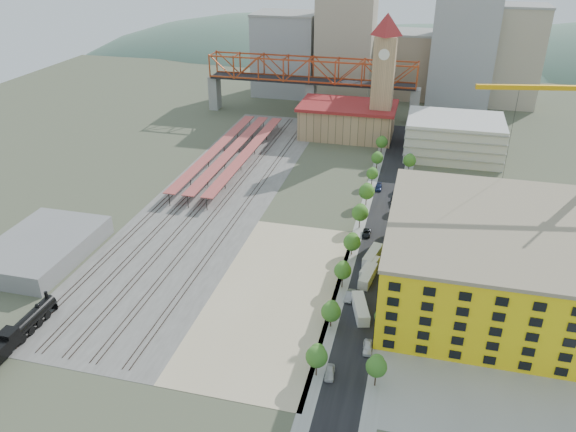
% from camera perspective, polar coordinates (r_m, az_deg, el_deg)
% --- Properties ---
extents(ground, '(400.00, 400.00, 0.00)m').
position_cam_1_polar(ground, '(155.58, 3.16, -1.63)').
color(ground, '#474C38').
rests_on(ground, ground).
extents(ballast_strip, '(36.00, 165.00, 0.06)m').
position_cam_1_polar(ballast_strip, '(179.69, -7.06, 2.36)').
color(ballast_strip, '#605E59').
rests_on(ballast_strip, ground).
extents(dirt_lot, '(28.00, 67.00, 0.06)m').
position_cam_1_polar(dirt_lot, '(130.27, -1.34, -7.92)').
color(dirt_lot, tan).
rests_on(dirt_lot, ground).
extents(street_asphalt, '(12.00, 170.00, 0.06)m').
position_cam_1_polar(street_asphalt, '(167.04, 9.56, 0.16)').
color(street_asphalt, black).
rests_on(street_asphalt, ground).
extents(sidewalk_west, '(3.00, 170.00, 0.04)m').
position_cam_1_polar(sidewalk_west, '(167.43, 7.69, 0.37)').
color(sidewalk_west, gray).
rests_on(sidewalk_west, ground).
extents(sidewalk_east, '(3.00, 170.00, 0.04)m').
position_cam_1_polar(sidewalk_east, '(166.84, 11.44, -0.06)').
color(sidewalk_east, gray).
rests_on(sidewalk_east, ground).
extents(construction_pad, '(50.00, 90.00, 0.06)m').
position_cam_1_polar(construction_pad, '(137.93, 20.25, -7.64)').
color(construction_pad, gray).
rests_on(construction_pad, ground).
extents(rail_tracks, '(26.56, 160.00, 0.18)m').
position_cam_1_polar(rail_tracks, '(180.26, -7.60, 2.45)').
color(rail_tracks, '#382B23').
rests_on(rail_tracks, ground).
extents(platform_canopies, '(16.00, 80.00, 4.12)m').
position_cam_1_polar(platform_canopies, '(203.54, -5.73, 6.69)').
color(platform_canopies, '#B44A45').
rests_on(platform_canopies, ground).
extents(station_hall, '(38.00, 24.00, 13.10)m').
position_cam_1_polar(station_hall, '(228.51, 6.06, 9.70)').
color(station_hall, tan).
rests_on(station_hall, ground).
extents(clock_tower, '(12.00, 12.00, 52.00)m').
position_cam_1_polar(clock_tower, '(219.58, 9.73, 14.70)').
color(clock_tower, tan).
rests_on(clock_tower, ground).
extents(parking_garage, '(34.00, 26.00, 14.00)m').
position_cam_1_polar(parking_garage, '(215.31, 16.50, 7.70)').
color(parking_garage, silver).
rests_on(parking_garage, ground).
extents(truss_bridge, '(94.00, 9.60, 25.60)m').
position_cam_1_polar(truss_bridge, '(250.51, 2.36, 14.28)').
color(truss_bridge, gray).
rests_on(truss_bridge, ground).
extents(construction_building, '(44.60, 50.60, 18.80)m').
position_cam_1_polar(construction_building, '(132.63, 19.61, -4.18)').
color(construction_building, yellow).
rests_on(construction_building, ground).
extents(warehouse, '(22.00, 32.00, 5.00)m').
position_cam_1_polar(warehouse, '(156.04, -23.75, -2.99)').
color(warehouse, gray).
rests_on(warehouse, ground).
extents(street_trees, '(15.40, 124.40, 8.00)m').
position_cam_1_polar(street_trees, '(158.20, 9.21, -1.45)').
color(street_trees, '#307122').
rests_on(street_trees, ground).
extents(skyline, '(133.00, 46.00, 60.00)m').
position_cam_1_polar(skyline, '(281.71, 10.78, 16.12)').
color(skyline, '#9EA0A3').
rests_on(skyline, ground).
extents(distant_hills, '(647.00, 264.00, 227.00)m').
position_cam_1_polar(distant_hills, '(423.71, 15.95, 4.78)').
color(distant_hills, '#4C6B59').
rests_on(distant_hills, ground).
extents(locomotive, '(3.02, 23.33, 5.83)m').
position_cam_1_polar(locomotive, '(128.62, -25.44, -10.37)').
color(locomotive, black).
rests_on(locomotive, ground).
extents(site_trailer_a, '(5.22, 10.15, 2.69)m').
position_cam_1_polar(site_trailer_a, '(124.52, 7.37, -9.32)').
color(site_trailer_a, silver).
rests_on(site_trailer_a, ground).
extents(site_trailer_b, '(3.75, 9.45, 2.52)m').
position_cam_1_polar(site_trailer_b, '(135.50, 8.12, -6.06)').
color(site_trailer_b, silver).
rests_on(site_trailer_b, ground).
extents(site_trailer_c, '(4.17, 9.22, 2.44)m').
position_cam_1_polar(site_trailer_c, '(138.56, 8.30, -5.27)').
color(site_trailer_c, silver).
rests_on(site_trailer_c, ground).
extents(site_trailer_d, '(4.32, 9.73, 2.58)m').
position_cam_1_polar(site_trailer_d, '(143.62, 8.58, -4.00)').
color(site_trailer_d, silver).
rests_on(site_trailer_d, ground).
extents(car_0, '(2.06, 4.52, 1.50)m').
position_cam_1_polar(car_0, '(109.47, 4.27, -15.60)').
color(car_0, silver).
rests_on(car_0, ground).
extents(car_1, '(2.22, 4.95, 1.58)m').
position_cam_1_polar(car_1, '(129.08, 6.32, -8.07)').
color(car_1, gray).
rests_on(car_1, ground).
extents(car_2, '(2.24, 4.71, 1.30)m').
position_cam_1_polar(car_2, '(154.93, 7.99, -1.74)').
color(car_2, black).
rests_on(car_2, ground).
extents(car_3, '(2.21, 5.12, 1.47)m').
position_cam_1_polar(car_3, '(182.74, 9.18, 2.89)').
color(car_3, navy).
rests_on(car_3, ground).
extents(car_4, '(2.17, 4.73, 1.57)m').
position_cam_1_polar(car_4, '(115.54, 8.08, -13.09)').
color(car_4, silver).
rests_on(car_4, ground).
extents(car_5, '(1.68, 4.09, 1.32)m').
position_cam_1_polar(car_5, '(151.60, 10.08, -2.60)').
color(car_5, '#A9A8AE').
rests_on(car_5, ground).
extents(car_6, '(3.22, 5.64, 1.48)m').
position_cam_1_polar(car_6, '(173.45, 10.81, 1.37)').
color(car_6, black).
rests_on(car_6, ground).
extents(car_7, '(2.01, 4.65, 1.33)m').
position_cam_1_polar(car_7, '(181.40, 11.03, 2.52)').
color(car_7, navy).
rests_on(car_7, ground).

